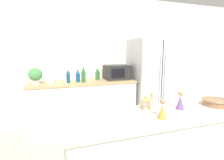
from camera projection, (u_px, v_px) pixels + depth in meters
name	position (u px, v px, depth m)	size (l,w,h in m)	color
wall_back	(98.00, 60.00, 3.60)	(8.00, 0.06, 2.55)	silver
back_counter	(84.00, 105.00, 3.31)	(1.92, 0.63, 0.91)	silver
refrigerator	(152.00, 81.00, 3.64)	(0.86, 0.72, 1.70)	silver
potted_plant	(35.00, 75.00, 2.91)	(0.22, 0.22, 0.27)	silver
paper_towel_roll	(51.00, 77.00, 3.01)	(0.12, 0.12, 0.23)	white
microwave	(117.00, 72.00, 3.45)	(0.48, 0.37, 0.28)	black
back_bottle_0	(83.00, 74.00, 3.12)	(0.08, 0.08, 0.29)	#2D6033
back_bottle_1	(97.00, 74.00, 3.39)	(0.08, 0.08, 0.24)	#2D6033
back_bottle_2	(68.00, 76.00, 3.05)	(0.06, 0.06, 0.25)	navy
back_bottle_3	(65.00, 73.00, 3.18)	(0.08, 0.08, 0.31)	#B2B7BC
back_bottle_4	(78.00, 76.00, 3.14)	(0.08, 0.08, 0.24)	navy
fruit_bowl	(215.00, 102.00, 1.64)	(0.24, 0.24, 0.06)	#8C6647
camel_figurine	(147.00, 100.00, 1.51)	(0.12, 0.06, 0.15)	tan
wise_man_figurine_blue	(162.00, 110.00, 1.31)	(0.07, 0.07, 0.16)	#B28933
wise_man_figurine_crimson	(180.00, 101.00, 1.53)	(0.07, 0.07, 0.17)	#6B4784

